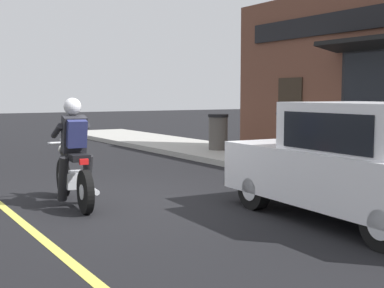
% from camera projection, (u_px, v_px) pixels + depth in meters
% --- Properties ---
extents(ground_plane, '(80.00, 80.00, 0.00)m').
position_uv_depth(ground_plane, '(128.00, 200.00, 8.43)').
color(ground_plane, black).
extents(sidewalk_curb, '(2.60, 22.00, 0.14)m').
position_uv_depth(sidewalk_curb, '(253.00, 158.00, 13.47)').
color(sidewalk_curb, '#ADAAA3').
rests_on(sidewalk_curb, ground).
extents(storefront_building, '(1.25, 9.86, 4.20)m').
position_uv_depth(storefront_building, '(383.00, 74.00, 11.79)').
color(storefront_building, brown).
rests_on(storefront_building, ground).
extents(motorcycle_with_rider, '(0.60, 2.02, 1.62)m').
position_uv_depth(motorcycle_with_rider, '(73.00, 161.00, 8.05)').
color(motorcycle_with_rider, black).
rests_on(motorcycle_with_rider, ground).
extents(car_hatchback, '(1.81, 3.85, 1.57)m').
position_uv_depth(car_hatchback, '(356.00, 164.00, 6.96)').
color(car_hatchback, black).
rests_on(car_hatchback, ground).
extents(trash_bin, '(0.56, 0.56, 0.98)m').
position_uv_depth(trash_bin, '(218.00, 132.00, 14.73)').
color(trash_bin, '#514C47').
rests_on(trash_bin, sidewalk_curb).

